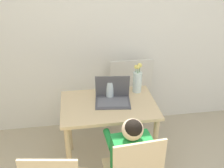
# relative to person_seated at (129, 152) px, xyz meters

# --- Properties ---
(wall_back) EXTENTS (6.40, 0.05, 2.50)m
(wall_back) POSITION_rel_person_seated_xyz_m (0.01, 1.32, 0.65)
(wall_back) COLOR white
(wall_back) RESTS_ON ground_plane
(dining_table) EXTENTS (0.91, 0.63, 0.73)m
(dining_table) POSITION_rel_person_seated_xyz_m (-0.09, 0.54, 0.01)
(dining_table) COLOR #D6B784
(dining_table) RESTS_ON ground_plane
(person_seated) EXTENTS (0.34, 0.44, 0.96)m
(person_seated) POSITION_rel_person_seated_xyz_m (0.00, 0.00, 0.00)
(person_seated) COLOR #1E8438
(person_seated) RESTS_ON ground_plane
(laptop) EXTENTS (0.36, 0.28, 0.25)m
(laptop) POSITION_rel_person_seated_xyz_m (-0.04, 0.59, 0.19)
(laptop) COLOR #4C4C51
(laptop) RESTS_ON dining_table
(flower_vase) EXTENTS (0.09, 0.09, 0.31)m
(flower_vase) POSITION_rel_person_seated_xyz_m (0.24, 0.74, 0.26)
(flower_vase) COLOR silver
(flower_vase) RESTS_ON dining_table
(water_bottle) EXTENTS (0.08, 0.08, 0.19)m
(water_bottle) POSITION_rel_person_seated_xyz_m (-0.06, 0.67, 0.22)
(water_bottle) COLOR silver
(water_bottle) RESTS_ON dining_table
(cardboard_panel) EXTENTS (0.51, 0.14, 0.92)m
(cardboard_panel) POSITION_rel_person_seated_xyz_m (0.27, 1.20, -0.14)
(cardboard_panel) COLOR silver
(cardboard_panel) RESTS_ON ground_plane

